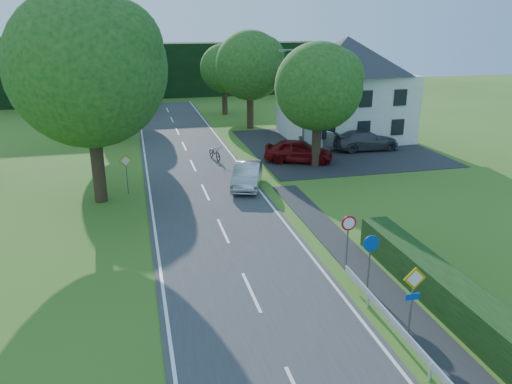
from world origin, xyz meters
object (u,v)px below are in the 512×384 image
object	(u,v)px
streetlight	(302,99)
parked_car_grey	(366,140)
parked_car_silver_a	(328,138)
moving_car	(247,175)
parked_car_red	(298,151)
parasol	(309,134)
motorcycle	(215,153)
parked_car_silver_b	(382,133)

from	to	relation	value
streetlight	parked_car_grey	bearing A→B (deg)	12.94
streetlight	parked_car_silver_a	world-z (taller)	streetlight
parked_car_silver_a	parked_car_grey	distance (m)	2.99
moving_car	parked_car_grey	distance (m)	13.17
moving_car	parked_car_red	bearing A→B (deg)	62.30
parked_car_grey	parasol	distance (m)	4.66
moving_car	motorcycle	world-z (taller)	moving_car
streetlight	parked_car_silver_a	xyz separation A→B (m)	(3.17, 2.64, -3.63)
parked_car_silver_a	parasol	distance (m)	1.76
parked_car_grey	parasol	world-z (taller)	parasol
parasol	streetlight	bearing A→B (deg)	-116.92
moving_car	parked_car_silver_b	size ratio (longest dim) A/B	1.02
moving_car	parasol	bearing A→B (deg)	70.67
parked_car_silver_b	streetlight	bearing A→B (deg)	92.66
parked_car_red	parked_car_silver_b	xyz separation A→B (m)	(9.19, 4.84, -0.22)
moving_car	parked_car_silver_b	bearing A→B (deg)	52.63
parked_car_red	moving_car	bearing A→B (deg)	156.24
parked_car_red	parked_car_silver_b	distance (m)	10.39
parked_car_grey	parasol	xyz separation A→B (m)	(-3.88, 2.58, 0.16)
parked_car_silver_a	parked_car_silver_b	xyz separation A→B (m)	(5.55, 1.36, -0.17)
streetlight	parked_car_grey	distance (m)	7.05
moving_car	parked_car_silver_b	xyz separation A→B (m)	(14.08, 9.52, -0.13)
moving_car	parked_car_silver_a	distance (m)	11.80
parked_car_silver_a	parked_car_silver_b	distance (m)	5.71
moving_car	parked_car_silver_b	distance (m)	17.00
streetlight	moving_car	bearing A→B (deg)	-134.19
parked_car_red	parked_car_silver_a	bearing A→B (deg)	-23.82
parked_car_red	parasol	distance (m)	5.38
parked_car_silver_a	parked_car_silver_b	bearing A→B (deg)	-56.91
motorcycle	parked_car_silver_b	xyz separation A→B (m)	(14.98, 2.64, 0.11)
moving_car	parked_car_silver_a	xyz separation A→B (m)	(8.54, 8.15, 0.04)
motorcycle	parked_car_silver_b	size ratio (longest dim) A/B	0.44
streetlight	moving_car	world-z (taller)	streetlight
streetlight	parasol	distance (m)	5.62
parked_car_red	motorcycle	bearing A→B (deg)	91.74
motorcycle	parked_car_red	bearing A→B (deg)	-34.77
parked_car_grey	parked_car_silver_b	bearing A→B (deg)	-46.39
parked_car_silver_a	streetlight	bearing A→B (deg)	149.03
moving_car	parked_car_silver_a	size ratio (longest dim) A/B	0.95
streetlight	moving_car	xyz separation A→B (m)	(-5.36, -5.52, -3.68)
parked_car_red	streetlight	bearing A→B (deg)	-6.79
moving_car	parked_car_grey	world-z (taller)	parked_car_grey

